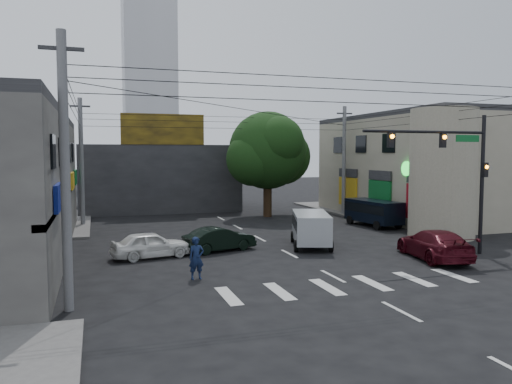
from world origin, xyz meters
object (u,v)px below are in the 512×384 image
utility_pole_far_left (81,162)px  street_tree (268,151)px  utility_pole_far_right (344,161)px  white_compact (151,245)px  traffic_gantry (456,162)px  traffic_officer (196,258)px  silver_minivan (311,230)px  navy_van (373,213)px  maroon_sedan (434,244)px  dark_sedan (220,239)px  utility_pole_near_left (65,173)px

utility_pole_far_left → street_tree: bearing=3.9°
utility_pole_far_left → utility_pole_far_right: 21.00m
street_tree → white_compact: size_ratio=2.11×
traffic_gantry → traffic_officer: 14.04m
traffic_gantry → utility_pole_far_right: size_ratio=0.78×
traffic_gantry → silver_minivan: (-5.91, 4.57, -3.88)m
white_compact → navy_van: bearing=-80.0°
white_compact → traffic_officer: size_ratio=2.33×
white_compact → maroon_sedan: 14.13m
navy_van → traffic_officer: navy_van is taller
dark_sedan → white_compact: bearing=83.2°
silver_minivan → navy_van: silver_minivan is taller
navy_van → traffic_officer: 18.67m
utility_pole_near_left → navy_van: size_ratio=1.88×
silver_minivan → traffic_officer: bearing=143.4°
utility_pole_far_left → traffic_officer: bearing=-74.6°
white_compact → silver_minivan: bearing=-98.5°
traffic_gantry → traffic_officer: traffic_gantry is taller
traffic_gantry → dark_sedan: (-11.11, 4.91, -4.18)m
white_compact → maroon_sedan: bearing=-119.6°
utility_pole_far_left → utility_pole_far_right: (21.00, 0.00, 0.00)m
traffic_gantry → utility_pole_far_left: size_ratio=0.78×
maroon_sedan → navy_van: bearing=-96.1°
street_tree → silver_minivan: street_tree is taller
utility_pole_far_left → navy_van: size_ratio=1.88×
utility_pole_far_left → dark_sedan: 14.63m
traffic_gantry → utility_pole_near_left: size_ratio=0.78×
dark_sedan → traffic_officer: traffic_officer is taller
street_tree → traffic_officer: size_ratio=4.90×
street_tree → utility_pole_near_left: size_ratio=0.95×
utility_pole_near_left → utility_pole_far_left: bearing=90.0°
street_tree → utility_pole_far_right: bearing=-8.7°
utility_pole_far_left → utility_pole_far_right: size_ratio=1.00×
maroon_sedan → utility_pole_near_left: bearing=20.3°
utility_pole_far_left → traffic_gantry: bearing=-42.9°
white_compact → traffic_officer: traffic_officer is taller
maroon_sedan → silver_minivan: 6.65m
street_tree → utility_pole_far_left: utility_pole_far_left is taller
silver_minivan → dark_sedan: bearing=104.9°
utility_pole_far_right → traffic_gantry: bearing=-98.9°
dark_sedan → white_compact: white_compact is taller
traffic_gantry → navy_van: (1.60, 10.37, -3.89)m
navy_van → white_compact: bearing=104.4°
utility_pole_far_left → white_compact: size_ratio=2.23×
silver_minivan → navy_van: size_ratio=0.98×
traffic_gantry → traffic_officer: (-13.46, -0.68, -3.94)m
traffic_gantry → utility_pole_far_left: 25.00m
utility_pole_near_left → traffic_officer: bearing=30.1°
traffic_officer → utility_pole_near_left: bearing=-154.8°
dark_sedan → navy_van: size_ratio=0.85×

